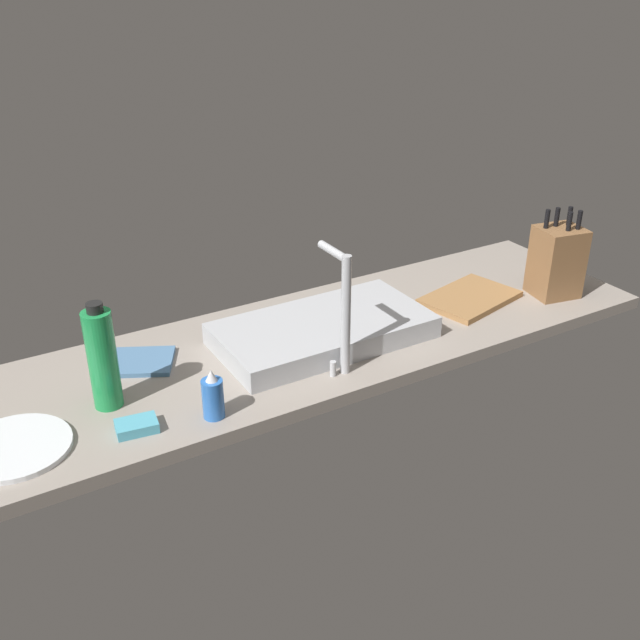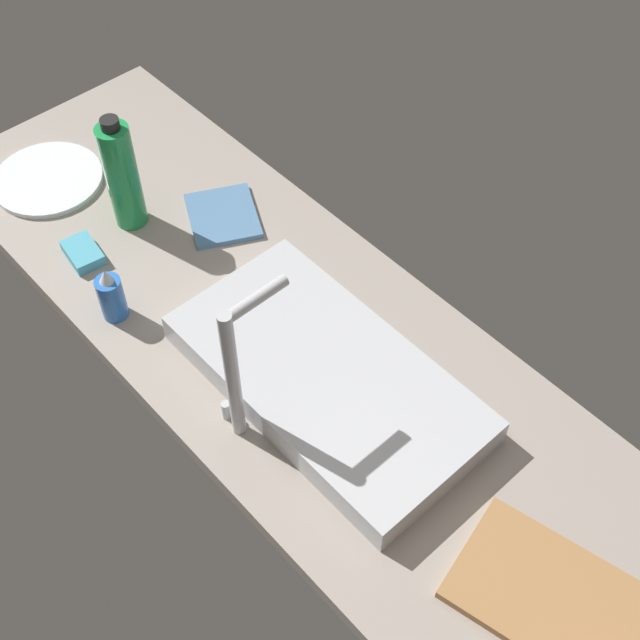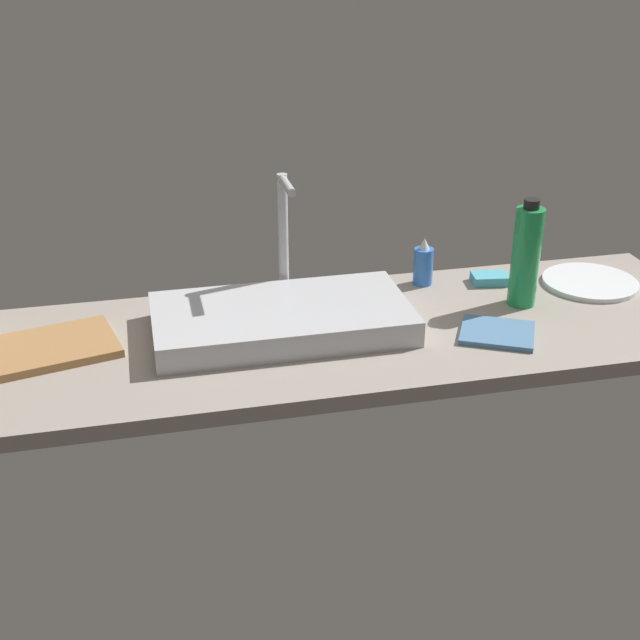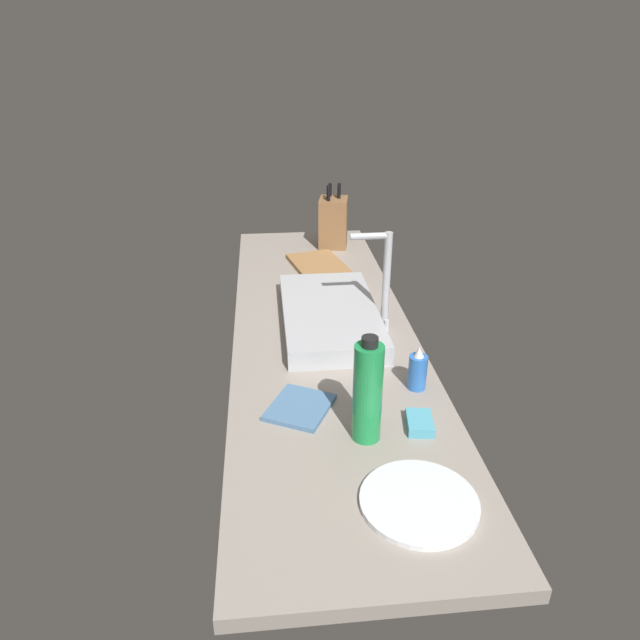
{
  "view_description": "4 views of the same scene",
  "coord_description": "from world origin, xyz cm",
  "px_view_note": "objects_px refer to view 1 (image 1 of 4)",
  "views": [
    {
      "loc": [
        86.47,
        152.03,
        98.54
      ],
      "look_at": [
        -0.74,
        4.66,
        11.16
      ],
      "focal_mm": 41.17,
      "sensor_mm": 36.0,
      "label": 1
    },
    {
      "loc": [
        -66.84,
        62.06,
        132.25
      ],
      "look_at": [
        4.2,
        -2.32,
        12.27
      ],
      "focal_mm": 48.61,
      "sensor_mm": 36.0,
      "label": 2
    },
    {
      "loc": [
        -32.4,
        -164.92,
        88.99
      ],
      "look_at": [
        4.23,
        -4.59,
        8.8
      ],
      "focal_mm": 47.3,
      "sensor_mm": 36.0,
      "label": 3
    },
    {
      "loc": [
        161.16,
        -17.25,
        86.95
      ],
      "look_at": [
        4.71,
        -1.46,
        8.72
      ],
      "focal_mm": 32.13,
      "sensor_mm": 36.0,
      "label": 4
    }
  ],
  "objects_px": {
    "soap_bottle": "(213,397)",
    "dish_towel": "(141,362)",
    "sink_basin": "(323,330)",
    "faucet": "(343,306)",
    "knife_block": "(557,261)",
    "water_bottle": "(102,359)",
    "dish_sponge": "(137,426)",
    "cutting_board": "(470,298)",
    "dinner_plate": "(15,447)"
  },
  "relations": [
    {
      "from": "soap_bottle",
      "to": "knife_block",
      "type": "bearing_deg",
      "value": -175.97
    },
    {
      "from": "faucet",
      "to": "soap_bottle",
      "type": "distance_m",
      "value": 0.38
    },
    {
      "from": "sink_basin",
      "to": "dish_towel",
      "type": "xyz_separation_m",
      "value": [
        0.46,
        -0.13,
        -0.02
      ]
    },
    {
      "from": "dinner_plate",
      "to": "soap_bottle",
      "type": "bearing_deg",
      "value": 166.4
    },
    {
      "from": "knife_block",
      "to": "soap_bottle",
      "type": "distance_m",
      "value": 1.16
    },
    {
      "from": "sink_basin",
      "to": "faucet",
      "type": "height_order",
      "value": "faucet"
    },
    {
      "from": "sink_basin",
      "to": "soap_bottle",
      "type": "relative_size",
      "value": 4.68
    },
    {
      "from": "faucet",
      "to": "knife_block",
      "type": "height_order",
      "value": "faucet"
    },
    {
      "from": "dish_sponge",
      "to": "dish_towel",
      "type": "bearing_deg",
      "value": -109.93
    },
    {
      "from": "faucet",
      "to": "cutting_board",
      "type": "xyz_separation_m",
      "value": [
        -0.55,
        -0.15,
        -0.17
      ]
    },
    {
      "from": "cutting_board",
      "to": "soap_bottle",
      "type": "xyz_separation_m",
      "value": [
        0.9,
        0.17,
        0.04
      ]
    },
    {
      "from": "faucet",
      "to": "dish_sponge",
      "type": "height_order",
      "value": "faucet"
    },
    {
      "from": "knife_block",
      "to": "dinner_plate",
      "type": "distance_m",
      "value": 1.57
    },
    {
      "from": "water_bottle",
      "to": "sink_basin",
      "type": "bearing_deg",
      "value": -178.43
    },
    {
      "from": "sink_basin",
      "to": "soap_bottle",
      "type": "height_order",
      "value": "soap_bottle"
    },
    {
      "from": "faucet",
      "to": "dish_towel",
      "type": "relative_size",
      "value": 1.96
    },
    {
      "from": "dish_towel",
      "to": "cutting_board",
      "type": "bearing_deg",
      "value": 171.74
    },
    {
      "from": "sink_basin",
      "to": "knife_block",
      "type": "xyz_separation_m",
      "value": [
        -0.76,
        0.1,
        0.08
      ]
    },
    {
      "from": "knife_block",
      "to": "soap_bottle",
      "type": "relative_size",
      "value": 2.2
    },
    {
      "from": "knife_block",
      "to": "water_bottle",
      "type": "height_order",
      "value": "knife_block"
    },
    {
      "from": "faucet",
      "to": "sink_basin",
      "type": "bearing_deg",
      "value": -103.93
    },
    {
      "from": "water_bottle",
      "to": "soap_bottle",
      "type": "bearing_deg",
      "value": 138.62
    },
    {
      "from": "faucet",
      "to": "soap_bottle",
      "type": "xyz_separation_m",
      "value": [
        0.36,
        0.03,
        -0.13
      ]
    },
    {
      "from": "dinner_plate",
      "to": "cutting_board",
      "type": "bearing_deg",
      "value": -176.86
    },
    {
      "from": "knife_block",
      "to": "dish_sponge",
      "type": "bearing_deg",
      "value": 12.87
    },
    {
      "from": "cutting_board",
      "to": "water_bottle",
      "type": "xyz_separation_m",
      "value": [
        1.09,
        0.0,
        0.11
      ]
    },
    {
      "from": "knife_block",
      "to": "dish_sponge",
      "type": "height_order",
      "value": "knife_block"
    },
    {
      "from": "water_bottle",
      "to": "knife_block",
      "type": "bearing_deg",
      "value": 176.29
    },
    {
      "from": "dinner_plate",
      "to": "dish_towel",
      "type": "xyz_separation_m",
      "value": [
        -0.35,
        -0.21,
        0.0
      ]
    },
    {
      "from": "dish_sponge",
      "to": "sink_basin",
      "type": "bearing_deg",
      "value": -165.21
    },
    {
      "from": "dinner_plate",
      "to": "sink_basin",
      "type": "bearing_deg",
      "value": -174.04
    },
    {
      "from": "dish_sponge",
      "to": "water_bottle",
      "type": "bearing_deg",
      "value": -80.25
    },
    {
      "from": "knife_block",
      "to": "water_bottle",
      "type": "relative_size",
      "value": 1.03
    },
    {
      "from": "soap_bottle",
      "to": "dish_towel",
      "type": "relative_size",
      "value": 0.77
    },
    {
      "from": "dish_towel",
      "to": "soap_bottle",
      "type": "bearing_deg",
      "value": 102.16
    },
    {
      "from": "sink_basin",
      "to": "knife_block",
      "type": "relative_size",
      "value": 2.13
    },
    {
      "from": "dish_sponge",
      "to": "faucet",
      "type": "bearing_deg",
      "value": 178.91
    },
    {
      "from": "sink_basin",
      "to": "dish_sponge",
      "type": "bearing_deg",
      "value": 14.79
    },
    {
      "from": "dinner_plate",
      "to": "faucet",
      "type": "bearing_deg",
      "value": 174.46
    },
    {
      "from": "water_bottle",
      "to": "dish_towel",
      "type": "relative_size",
      "value": 1.64
    },
    {
      "from": "soap_bottle",
      "to": "water_bottle",
      "type": "height_order",
      "value": "water_bottle"
    },
    {
      "from": "soap_bottle",
      "to": "faucet",
      "type": "bearing_deg",
      "value": -175.97
    },
    {
      "from": "cutting_board",
      "to": "soap_bottle",
      "type": "bearing_deg",
      "value": 10.79
    },
    {
      "from": "sink_basin",
      "to": "knife_block",
      "type": "distance_m",
      "value": 0.77
    },
    {
      "from": "cutting_board",
      "to": "water_bottle",
      "type": "relative_size",
      "value": 1.07
    },
    {
      "from": "cutting_board",
      "to": "dish_towel",
      "type": "bearing_deg",
      "value": -8.26
    },
    {
      "from": "cutting_board",
      "to": "dish_towel",
      "type": "distance_m",
      "value": 0.98
    },
    {
      "from": "faucet",
      "to": "soap_bottle",
      "type": "bearing_deg",
      "value": 4.03
    },
    {
      "from": "faucet",
      "to": "dish_towel",
      "type": "distance_m",
      "value": 0.54
    },
    {
      "from": "sink_basin",
      "to": "dish_towel",
      "type": "height_order",
      "value": "sink_basin"
    }
  ]
}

